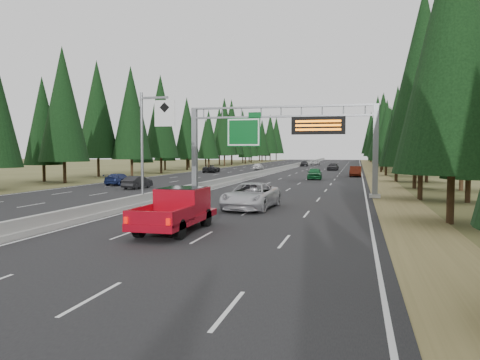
{
  "coord_description": "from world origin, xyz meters",
  "views": [
    {
      "loc": [
        14.77,
        -5.33,
        3.97
      ],
      "look_at": [
        8.39,
        20.0,
        2.35
      ],
      "focal_mm": 35.0,
      "sensor_mm": 36.0,
      "label": 1
    }
  ],
  "objects": [
    {
      "name": "road",
      "position": [
        0.0,
        80.0,
        0.04
      ],
      "size": [
        32.0,
        260.0,
        0.08
      ],
      "primitive_type": "cube",
      "color": "black",
      "rests_on": "ground"
    },
    {
      "name": "car_onc_blue",
      "position": [
        -11.81,
        43.26,
        0.75
      ],
      "size": [
        2.0,
        4.66,
        1.34
      ],
      "primitive_type": "imported",
      "rotation": [
        0.0,
        0.0,
        3.17
      ],
      "color": "#16214F",
      "rests_on": "road"
    },
    {
      "name": "tree_row_left",
      "position": [
        -21.74,
        72.85,
        9.55
      ],
      "size": [
        11.91,
        244.08,
        18.95
      ],
      "color": "black",
      "rests_on": "ground"
    },
    {
      "name": "hov_sign_pole",
      "position": [
        0.58,
        24.97,
        4.72
      ],
      "size": [
        2.8,
        0.5,
        8.0
      ],
      "color": "slate",
      "rests_on": "road"
    },
    {
      "name": "shoulder_left",
      "position": [
        -17.8,
        80.0,
        0.03
      ],
      "size": [
        3.6,
        260.0,
        0.06
      ],
      "primitive_type": "cube",
      "color": "#4E5025",
      "rests_on": "ground"
    },
    {
      "name": "tree_row_right",
      "position": [
        21.92,
        71.56,
        9.25
      ],
      "size": [
        12.32,
        245.52,
        18.75
      ],
      "color": "black",
      "rests_on": "ground"
    },
    {
      "name": "car_ahead_dkgrey",
      "position": [
        9.94,
        90.9,
        0.79
      ],
      "size": [
        2.29,
        5.0,
        1.42
      ],
      "primitive_type": "imported",
      "rotation": [
        0.0,
        0.0,
        -0.06
      ],
      "color": "black",
      "rests_on": "road"
    },
    {
      "name": "car_ahead_green",
      "position": [
        9.03,
        59.68,
        0.89
      ],
      "size": [
        2.12,
        4.83,
        1.62
      ],
      "primitive_type": "imported",
      "rotation": [
        0.0,
        0.0,
        0.04
      ],
      "color": "#14592A",
      "rests_on": "road"
    },
    {
      "name": "car_ahead_far",
      "position": [
        1.5,
        114.82,
        0.82
      ],
      "size": [
        1.76,
        4.33,
        1.47
      ],
      "primitive_type": "imported",
      "rotation": [
        0.0,
        0.0,
        -0.0
      ],
      "color": "#232326",
      "rests_on": "road"
    },
    {
      "name": "sign_gantry",
      "position": [
        8.92,
        34.88,
        5.27
      ],
      "size": [
        16.75,
        0.98,
        7.8
      ],
      "color": "slate",
      "rests_on": "road"
    },
    {
      "name": "car_ahead_white",
      "position": [
        3.21,
        126.81,
        0.76
      ],
      "size": [
        2.34,
        4.93,
        1.36
      ],
      "primitive_type": "imported",
      "rotation": [
        0.0,
        0.0,
        0.02
      ],
      "color": "#BCBCBC",
      "rests_on": "road"
    },
    {
      "name": "car_onc_near",
      "position": [
        -7.45,
        39.11,
        0.74
      ],
      "size": [
        1.76,
        4.13,
        1.32
      ],
      "primitive_type": "imported",
      "rotation": [
        0.0,
        0.0,
        3.05
      ],
      "color": "black",
      "rests_on": "road"
    },
    {
      "name": "shoulder_right",
      "position": [
        17.8,
        80.0,
        0.03
      ],
      "size": [
        3.6,
        260.0,
        0.06
      ],
      "primitive_type": "cube",
      "color": "olive",
      "rests_on": "ground"
    },
    {
      "name": "car_onc_white",
      "position": [
        -5.16,
        89.5,
        0.79
      ],
      "size": [
        1.83,
        4.21,
        1.41
      ],
      "primitive_type": "imported",
      "rotation": [
        0.0,
        0.0,
        3.1
      ],
      "color": "silver",
      "rests_on": "road"
    },
    {
      "name": "red_pickup",
      "position": [
        6.23,
        16.23,
        1.22
      ],
      "size": [
        2.26,
        6.34,
        2.06
      ],
      "color": "black",
      "rests_on": "road"
    },
    {
      "name": "silver_minivan",
      "position": [
        7.85,
        25.23,
        0.96
      ],
      "size": [
        3.31,
        6.48,
        1.75
      ],
      "primitive_type": "imported",
      "rotation": [
        0.0,
        0.0,
        -0.06
      ],
      "color": "#B5B5BA",
      "rests_on": "road"
    },
    {
      "name": "car_ahead_dkred",
      "position": [
        14.5,
        68.09,
        0.87
      ],
      "size": [
        1.82,
        4.85,
        1.58
      ],
      "primitive_type": "imported",
      "rotation": [
        0.0,
        0.0,
        -0.03
      ],
      "color": "#52180B",
      "rests_on": "road"
    },
    {
      "name": "car_onc_far",
      "position": [
        -11.07,
        75.94,
        0.78
      ],
      "size": [
        2.57,
        5.12,
        1.39
      ],
      "primitive_type": "imported",
      "rotation": [
        0.0,
        0.0,
        3.19
      ],
      "color": "black",
      "rests_on": "road"
    },
    {
      "name": "median_barrier",
      "position": [
        0.0,
        80.0,
        0.41
      ],
      "size": [
        0.7,
        260.0,
        0.85
      ],
      "color": "gray",
      "rests_on": "road"
    }
  ]
}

